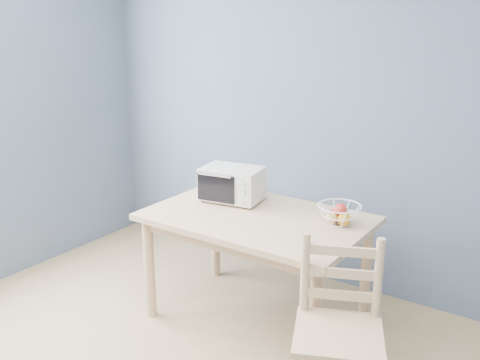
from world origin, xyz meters
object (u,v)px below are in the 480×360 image
Objects in this scene: dining_table at (257,230)px; dining_chair at (338,334)px; toaster_oven at (230,183)px; fruit_basket at (339,214)px.

dining_chair is at bearing -32.57° from dining_table.
dining_table is 1.52× the size of dining_chair.
toaster_oven is 1.39m from dining_chair.
fruit_basket is 0.83m from dining_chair.
fruit_basket is 0.31× the size of dining_chair.
fruit_basket is (0.50, 0.15, 0.17)m from dining_table.
toaster_oven is at bearing 125.64° from dining_chair.
dining_chair is (1.14, -0.67, -0.42)m from toaster_oven.
dining_chair is at bearing -64.51° from fruit_basket.
toaster_oven is 1.55× the size of fruit_basket.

